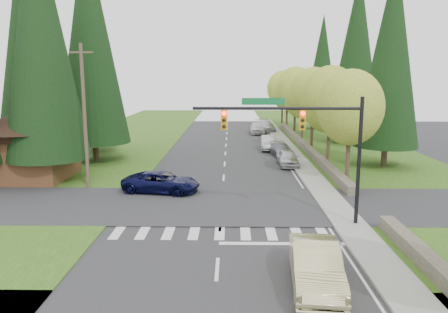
{
  "coord_description": "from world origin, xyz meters",
  "views": [
    {
      "loc": [
        0.54,
        -17.79,
        7.77
      ],
      "look_at": [
        0.12,
        9.44,
        2.8
      ],
      "focal_mm": 35.0,
      "sensor_mm": 36.0,
      "label": 1
    }
  ],
  "objects_px": {
    "parked_car_c": "(268,143)",
    "parked_car_d": "(257,128)",
    "suv_navy": "(161,182)",
    "parked_car_a": "(288,158)",
    "parked_car_e": "(266,126)",
    "sedan_champagne": "(316,265)",
    "parked_car_b": "(281,150)"
  },
  "relations": [
    {
      "from": "suv_navy",
      "to": "parked_car_c",
      "type": "distance_m",
      "value": 20.04
    },
    {
      "from": "parked_car_b",
      "to": "parked_car_c",
      "type": "height_order",
      "value": "parked_car_c"
    },
    {
      "from": "sedan_champagne",
      "to": "parked_car_d",
      "type": "relative_size",
      "value": 1.06
    },
    {
      "from": "parked_car_a",
      "to": "sedan_champagne",
      "type": "bearing_deg",
      "value": -94.95
    },
    {
      "from": "parked_car_c",
      "to": "parked_car_e",
      "type": "xyz_separation_m",
      "value": [
        0.96,
        16.25,
        0.04
      ]
    },
    {
      "from": "parked_car_e",
      "to": "parked_car_a",
      "type": "bearing_deg",
      "value": -97.91
    },
    {
      "from": "suv_navy",
      "to": "parked_car_e",
      "type": "height_order",
      "value": "parked_car_e"
    },
    {
      "from": "parked_car_b",
      "to": "parked_car_d",
      "type": "bearing_deg",
      "value": 88.07
    },
    {
      "from": "parked_car_b",
      "to": "parked_car_e",
      "type": "relative_size",
      "value": 0.81
    },
    {
      "from": "sedan_champagne",
      "to": "parked_car_d",
      "type": "bearing_deg",
      "value": 94.04
    },
    {
      "from": "sedan_champagne",
      "to": "parked_car_b",
      "type": "relative_size",
      "value": 1.14
    },
    {
      "from": "parked_car_a",
      "to": "parked_car_e",
      "type": "height_order",
      "value": "parked_car_e"
    },
    {
      "from": "sedan_champagne",
      "to": "suv_navy",
      "type": "height_order",
      "value": "sedan_champagne"
    },
    {
      "from": "parked_car_c",
      "to": "parked_car_a",
      "type": "bearing_deg",
      "value": -81.27
    },
    {
      "from": "suv_navy",
      "to": "parked_car_b",
      "type": "xyz_separation_m",
      "value": [
        9.77,
        14.15,
        -0.09
      ]
    },
    {
      "from": "parked_car_e",
      "to": "parked_car_c",
      "type": "bearing_deg",
      "value": -101.29
    },
    {
      "from": "sedan_champagne",
      "to": "parked_car_b",
      "type": "height_order",
      "value": "sedan_champagne"
    },
    {
      "from": "parked_car_c",
      "to": "parked_car_d",
      "type": "xyz_separation_m",
      "value": [
        -0.44,
        13.5,
        0.06
      ]
    },
    {
      "from": "suv_navy",
      "to": "parked_car_b",
      "type": "bearing_deg",
      "value": -24.1
    },
    {
      "from": "sedan_champagne",
      "to": "parked_car_e",
      "type": "height_order",
      "value": "sedan_champagne"
    },
    {
      "from": "parked_car_d",
      "to": "sedan_champagne",
      "type": "bearing_deg",
      "value": -90.24
    },
    {
      "from": "suv_navy",
      "to": "parked_car_d",
      "type": "xyz_separation_m",
      "value": [
        8.37,
        31.5,
        0.08
      ]
    },
    {
      "from": "sedan_champagne",
      "to": "parked_car_c",
      "type": "distance_m",
      "value": 31.43
    },
    {
      "from": "suv_navy",
      "to": "parked_car_b",
      "type": "relative_size",
      "value": 1.19
    },
    {
      "from": "parked_car_c",
      "to": "parked_car_d",
      "type": "height_order",
      "value": "parked_car_d"
    },
    {
      "from": "parked_car_e",
      "to": "sedan_champagne",
      "type": "bearing_deg",
      "value": -100.15
    },
    {
      "from": "suv_navy",
      "to": "parked_car_c",
      "type": "xyz_separation_m",
      "value": [
        8.82,
        18.0,
        0.02
      ]
    },
    {
      "from": "parked_car_b",
      "to": "parked_car_d",
      "type": "height_order",
      "value": "parked_car_d"
    },
    {
      "from": "parked_car_b",
      "to": "parked_car_d",
      "type": "relative_size",
      "value": 0.92
    },
    {
      "from": "parked_car_a",
      "to": "parked_car_c",
      "type": "xyz_separation_m",
      "value": [
        -0.96,
        8.79,
        0.03
      ]
    },
    {
      "from": "parked_car_a",
      "to": "parked_car_c",
      "type": "height_order",
      "value": "parked_car_c"
    },
    {
      "from": "suv_navy",
      "to": "parked_car_d",
      "type": "distance_m",
      "value": 32.59
    }
  ]
}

